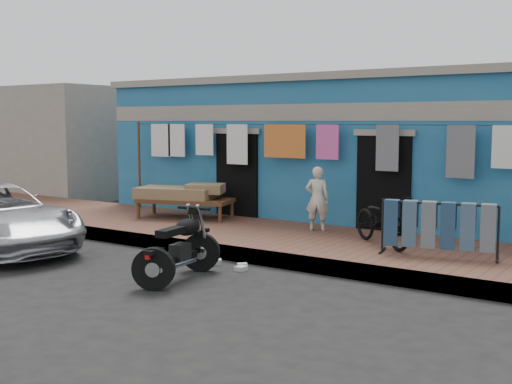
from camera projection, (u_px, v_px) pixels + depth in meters
name	position (u px, v px, depth m)	size (l,w,h in m)	color
ground	(181.00, 281.00, 9.56)	(80.00, 80.00, 0.00)	black
sidewalk	(286.00, 241.00, 12.01)	(28.00, 3.00, 0.25)	brown
curb	(241.00, 255.00, 10.82)	(28.00, 0.10, 0.25)	gray
building	(375.00, 150.00, 15.11)	(12.20, 5.20, 3.36)	#1D5D8C
neighbor_left	(67.00, 141.00, 21.28)	(6.00, 5.00, 3.40)	#9E9384
clothesline	(295.00, 148.00, 13.17)	(10.06, 0.06, 2.10)	brown
seated_person	(317.00, 199.00, 12.41)	(0.45, 0.30, 1.25)	beige
bicycle	(382.00, 214.00, 10.93)	(0.59, 1.66, 1.07)	black
motorcycle	(178.00, 246.00, 9.54)	(0.80, 1.69, 1.05)	black
charpoy	(185.00, 201.00, 14.07)	(2.35, 1.61, 0.72)	brown
jeans_rack	(439.00, 228.00, 10.07)	(1.89, 0.75, 0.89)	black
litter_a	(215.00, 262.00, 10.63)	(0.20, 0.16, 0.09)	silver
litter_b	(242.00, 266.00, 10.39)	(0.15, 0.12, 0.08)	silver
litter_c	(241.00, 268.00, 10.20)	(0.18, 0.15, 0.07)	silver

